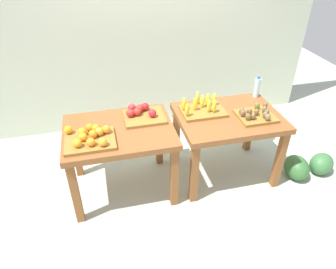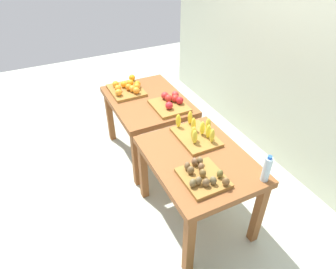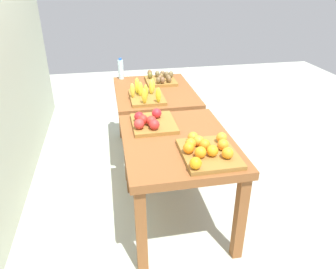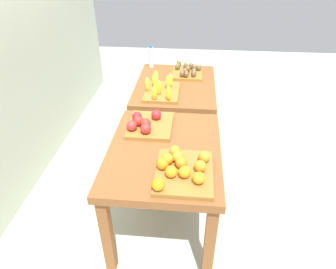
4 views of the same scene
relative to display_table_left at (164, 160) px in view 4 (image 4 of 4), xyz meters
The scene contains 9 objects.
ground_plane 0.85m from the display_table_left, ahead, with size 8.00×8.00×0.00m, color #B1B9A8.
display_table_left is the anchor object (origin of this frame).
display_table_right 1.12m from the display_table_left, ahead, with size 1.04×0.80×0.75m.
orange_bin 0.33m from the display_table_left, 152.05° to the right, with size 0.45×0.37×0.11m.
apple_bin 0.34m from the display_table_left, 32.19° to the left, with size 0.40×0.34×0.11m.
banana_crate 0.89m from the display_table_left, ahead, with size 0.45×0.33×0.17m.
kiwi_bin 1.37m from the display_table_left, ahead, with size 0.37×0.32×0.10m.
water_bottle 1.61m from the display_table_left, 11.23° to the left, with size 0.06×0.06×0.24m.
watermelon_pile 2.10m from the display_table_left, ahead, with size 0.64×0.35×0.26m.
Camera 4 is at (-2.28, -0.18, 2.03)m, focal length 32.27 mm.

